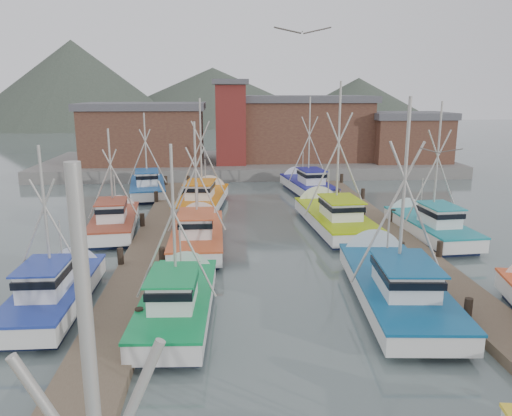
{
  "coord_description": "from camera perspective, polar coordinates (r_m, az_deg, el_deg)",
  "views": [
    {
      "loc": [
        -3.04,
        -18.48,
        8.66
      ],
      "look_at": [
        -1.23,
        7.1,
        2.6
      ],
      "focal_mm": 35.0,
      "sensor_mm": 36.0,
      "label": 1
    }
  ],
  "objects": [
    {
      "name": "ground",
      "position": [
        20.63,
        4.9,
        -11.57
      ],
      "size": [
        260.0,
        260.0,
        0.0
      ],
      "primitive_type": "plane",
      "color": "#51615F",
      "rests_on": "ground"
    },
    {
      "name": "dock_left",
      "position": [
        24.38,
        -13.25,
        -7.35
      ],
      "size": [
        2.3,
        46.0,
        1.5
      ],
      "color": "brown",
      "rests_on": "ground"
    },
    {
      "name": "dock_right",
      "position": [
        26.07,
        18.97,
        -6.37
      ],
      "size": [
        2.3,
        46.0,
        1.5
      ],
      "color": "brown",
      "rests_on": "ground"
    },
    {
      "name": "quay",
      "position": [
        56.15,
        -0.91,
        5.04
      ],
      "size": [
        44.0,
        16.0,
        1.2
      ],
      "primitive_type": "cube",
      "color": "gray",
      "rests_on": "ground"
    },
    {
      "name": "shed_left",
      "position": [
        54.24,
        -12.61,
        8.41
      ],
      "size": [
        12.72,
        8.48,
        6.2
      ],
      "color": "brown",
      "rests_on": "quay"
    },
    {
      "name": "shed_center",
      "position": [
        56.35,
        5.26,
        9.2
      ],
      "size": [
        14.84,
        9.54,
        6.9
      ],
      "color": "brown",
      "rests_on": "quay"
    },
    {
      "name": "shed_right",
      "position": [
        56.38,
        16.95,
        7.82
      ],
      "size": [
        8.48,
        6.36,
        5.2
      ],
      "color": "brown",
      "rests_on": "quay"
    },
    {
      "name": "lookout_tower",
      "position": [
        51.58,
        -2.93,
        9.83
      ],
      "size": [
        3.6,
        3.6,
        8.5
      ],
      "color": "maroon",
      "rests_on": "quay"
    },
    {
      "name": "distant_hills",
      "position": [
        141.67,
        -8.09,
        9.67
      ],
      "size": [
        175.0,
        140.0,
        42.0
      ],
      "color": "#454F41",
      "rests_on": "ground"
    },
    {
      "name": "boat_4",
      "position": [
        20.1,
        -8.78,
        -10.27
      ],
      "size": [
        3.03,
        8.34,
        7.47
      ],
      "rotation": [
        0.0,
        0.0,
        -0.05
      ],
      "color": "#0F1732",
      "rests_on": "ground"
    },
    {
      "name": "boat_5",
      "position": [
        22.15,
        15.29,
        -8.31
      ],
      "size": [
        3.99,
        10.41,
        9.41
      ],
      "rotation": [
        0.0,
        0.0,
        -0.08
      ],
      "color": "#0F1732",
      "rests_on": "ground"
    },
    {
      "name": "boat_6",
      "position": [
        22.25,
        -21.67,
        -8.72
      ],
      "size": [
        3.02,
        7.95,
        7.28
      ],
      "rotation": [
        0.0,
        0.0,
        0.0
      ],
      "color": "#0F1732",
      "rests_on": "ground"
    },
    {
      "name": "boat_8",
      "position": [
        28.71,
        -6.66,
        -2.94
      ],
      "size": [
        3.21,
        8.96,
        7.81
      ],
      "rotation": [
        0.0,
        0.0,
        0.0
      ],
      "color": "#0F1732",
      "rests_on": "ground"
    },
    {
      "name": "boat_9",
      "position": [
        32.67,
        8.7,
        -0.99
      ],
      "size": [
        4.1,
        10.24,
        10.14
      ],
      "rotation": [
        0.0,
        0.0,
        0.07
      ],
      "color": "#0F1732",
      "rests_on": "ground"
    },
    {
      "name": "boat_10",
      "position": [
        32.57,
        -15.79,
        -1.4
      ],
      "size": [
        3.33,
        8.44,
        7.11
      ],
      "rotation": [
        0.0,
        0.0,
        0.1
      ],
      "color": "#0F1732",
      "rests_on": "ground"
    },
    {
      "name": "boat_11",
      "position": [
        31.99,
        18.9,
        -1.88
      ],
      "size": [
        3.53,
        8.56,
        8.75
      ],
      "rotation": [
        0.0,
        0.0,
        0.07
      ],
      "color": "#0F1732",
      "rests_on": "ground"
    },
    {
      "name": "boat_12",
      "position": [
        37.96,
        -5.99,
        1.09
      ],
      "size": [
        4.01,
        9.64,
        8.95
      ],
      "rotation": [
        0.0,
        0.0,
        -0.12
      ],
      "color": "#0F1732",
      "rests_on": "ground"
    },
    {
      "name": "boat_13",
      "position": [
        43.48,
        5.7,
        2.66
      ],
      "size": [
        3.87,
        9.12,
        8.89
      ],
      "rotation": [
        0.0,
        0.0,
        0.14
      ],
      "color": "#0F1732",
      "rests_on": "ground"
    },
    {
      "name": "boat_14",
      "position": [
        43.62,
        -12.29,
        2.45
      ],
      "size": [
        3.91,
        9.08,
        7.61
      ],
      "rotation": [
        0.0,
        0.0,
        0.15
      ],
      "color": "#0F1732",
      "rests_on": "ground"
    },
    {
      "name": "gull_near",
      "position": [
        14.18,
        5.32,
        19.46
      ],
      "size": [
        1.55,
        0.62,
        0.24
      ],
      "rotation": [
        0.0,
        0.0,
        -0.08
      ],
      "color": "gray",
      "rests_on": "ground"
    },
    {
      "name": "gull_far",
      "position": [
        19.43,
        20.38,
        6.09
      ],
      "size": [
        1.5,
        0.66,
        0.24
      ],
      "rotation": [
        0.0,
        0.0,
        -0.57
      ],
      "color": "gray",
      "rests_on": "ground"
    }
  ]
}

